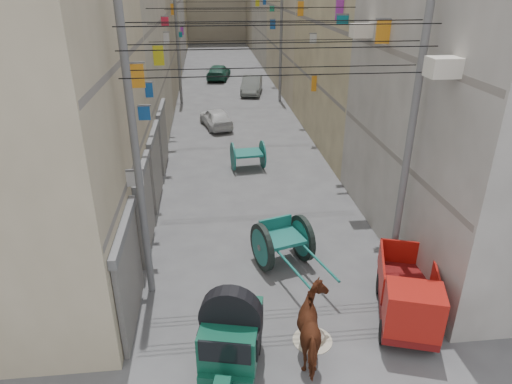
{
  "coord_description": "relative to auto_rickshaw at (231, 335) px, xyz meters",
  "views": [
    {
      "loc": [
        -1.74,
        -5.11,
        8.24
      ],
      "look_at": [
        -0.49,
        6.5,
        2.76
      ],
      "focal_mm": 32.0,
      "sensor_mm": 36.0,
      "label": 1
    }
  ],
  "objects": [
    {
      "name": "building_row_left",
      "position": [
        -6.55,
        31.36,
        5.45
      ],
      "size": [
        8.0,
        62.0,
        14.0
      ],
      "color": "#B8A98B",
      "rests_on": "ground"
    },
    {
      "name": "building_row_right",
      "position": [
        9.44,
        31.36,
        5.45
      ],
      "size": [
        8.0,
        62.0,
        14.0
      ],
      "color": "#ADA7A2",
      "rests_on": "ground"
    },
    {
      "name": "shutters_left",
      "position": [
        -2.47,
        7.6,
        0.49
      ],
      "size": [
        0.18,
        14.4,
        2.88
      ],
      "color": "#4A4B4F",
      "rests_on": "ground"
    },
    {
      "name": "signboards",
      "position": [
        1.44,
        18.89,
        2.42
      ],
      "size": [
        8.22,
        40.52,
        5.67
      ],
      "color": "#198E62",
      "rests_on": "ground"
    },
    {
      "name": "ac_units",
      "position": [
        5.1,
        4.9,
        6.43
      ],
      "size": [
        0.7,
        6.55,
        3.35
      ],
      "color": "beige",
      "rests_on": "ground"
    },
    {
      "name": "utility_poles",
      "position": [
        1.45,
        14.23,
        2.99
      ],
      "size": [
        7.4,
        22.2,
        8.0
      ],
      "color": "#5F5F62",
      "rests_on": "ground"
    },
    {
      "name": "overhead_cables",
      "position": [
        1.45,
        11.63,
        5.76
      ],
      "size": [
        7.4,
        22.52,
        1.12
      ],
      "color": "black",
      "rests_on": "ground"
    },
    {
      "name": "auto_rickshaw",
      "position": [
        0.0,
        0.0,
        0.0
      ],
      "size": [
        1.75,
        2.52,
        1.71
      ],
      "rotation": [
        0.0,
        0.0,
        -0.23
      ],
      "color": "black",
      "rests_on": "ground"
    },
    {
      "name": "tonga_cart",
      "position": [
        1.84,
        4.18,
        -0.23
      ],
      "size": [
        2.18,
        3.54,
        1.5
      ],
      "rotation": [
        0.0,
        0.0,
        0.3
      ],
      "color": "black",
      "rests_on": "ground"
    },
    {
      "name": "mini_truck",
      "position": [
        4.54,
        0.91,
        -0.19
      ],
      "size": [
        2.2,
        3.29,
        1.7
      ],
      "rotation": [
        0.0,
        0.0,
        -0.31
      ],
      "color": "black",
      "rests_on": "ground"
    },
    {
      "name": "second_cart",
      "position": [
        1.49,
        12.24,
        -0.3
      ],
      "size": [
        1.63,
        1.48,
        1.33
      ],
      "rotation": [
        0.0,
        0.0,
        0.11
      ],
      "color": "#155E56",
      "rests_on": "ground"
    },
    {
      "name": "feed_sack",
      "position": [
        2.06,
        0.69,
        -0.85
      ],
      "size": [
        0.62,
        0.5,
        0.31
      ],
      "primitive_type": "ellipsoid",
      "color": "#C0B69F",
      "rests_on": "ground"
    },
    {
      "name": "horse",
      "position": [
        1.99,
        0.23,
        -0.2
      ],
      "size": [
        1.01,
        1.97,
        1.62
      ],
      "primitive_type": "imported",
      "rotation": [
        0.0,
        0.0,
        3.07
      ],
      "color": "brown",
      "rests_on": "ground"
    },
    {
      "name": "distant_car_white",
      "position": [
        0.17,
        19.09,
        -0.42
      ],
      "size": [
        2.19,
        3.7,
        1.18
      ],
      "primitive_type": "imported",
      "rotation": [
        0.0,
        0.0,
        3.39
      ],
      "color": "silver",
      "rests_on": "ground"
    },
    {
      "name": "distant_car_grey",
      "position": [
        3.21,
        27.78,
        -0.34
      ],
      "size": [
        2.12,
        4.23,
        1.33
      ],
      "primitive_type": "imported",
      "rotation": [
        0.0,
        0.0,
        -0.18
      ],
      "color": "#5C615E",
      "rests_on": "ground"
    },
    {
      "name": "distant_car_green",
      "position": [
        0.82,
        33.74,
        -0.39
      ],
      "size": [
        2.49,
        4.52,
        1.24
      ],
      "primitive_type": "imported",
      "rotation": [
        0.0,
        0.0,
        2.96
      ],
      "color": "#1A4E3D",
      "rests_on": "ground"
    }
  ]
}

